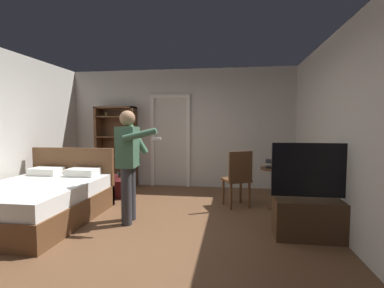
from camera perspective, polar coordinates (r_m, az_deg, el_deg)
The scene contains 14 objects.
ground_plane at distance 4.02m, azimuth -10.04°, elevation -17.01°, with size 6.01×6.01×0.00m, color brown.
wall_back at distance 6.46m, azimuth -2.42°, elevation 3.26°, with size 5.38×0.12×2.70m, color beige.
wall_right at distance 3.84m, azimuth 30.25°, elevation 2.12°, with size 0.12×5.70×2.70m, color beige.
doorway_frame at distance 6.43m, azimuth -4.50°, elevation 2.10°, with size 0.93×0.08×2.13m.
bed at distance 4.82m, azimuth -28.79°, elevation -10.12°, with size 1.54×2.01×1.02m.
bookshelf at distance 6.70m, azimuth -15.25°, elevation 0.09°, with size 0.93×0.32×1.85m.
tv_flatscreen at distance 3.90m, azimuth 24.52°, elevation -12.46°, with size 1.16×0.40×1.21m.
side_table at distance 5.01m, azimuth 17.09°, elevation -7.36°, with size 0.56×0.56×0.70m.
laptop at distance 4.92m, azimuth 16.81°, elevation -4.17°, with size 0.36×0.37×0.15m.
bottle_on_table at distance 4.90m, azimuth 18.93°, elevation -3.57°, with size 0.06×0.06×0.26m.
wooden_chair at distance 4.87m, azimuth 9.45°, elevation -6.61°, with size 0.55×0.55×0.99m.
person_blue_shirt at distance 4.14m, azimuth -12.88°, elevation -3.02°, with size 0.69×0.55×1.64m.
suitcase_dark at distance 5.78m, azimuth -15.03°, elevation -8.78°, with size 0.59×0.38×0.34m, color #4C1919.
suitcase_small at distance 5.69m, azimuth -18.05°, elevation -8.42°, with size 0.53×0.32×0.46m, color #4C1919.
Camera 1 is at (1.19, -3.56, 1.45)m, focal length 25.90 mm.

